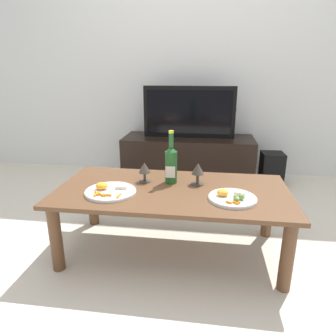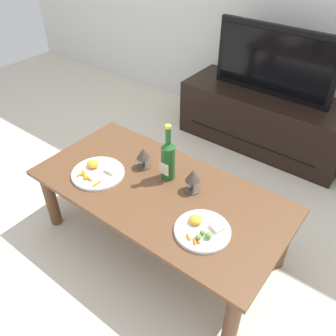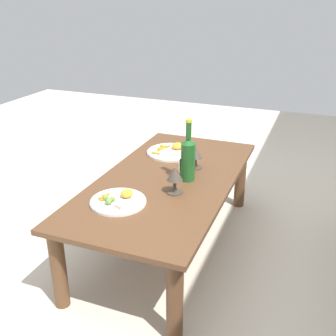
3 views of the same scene
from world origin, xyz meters
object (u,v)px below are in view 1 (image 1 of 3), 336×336
floor_speaker (272,169)px  dinner_plate_left (110,191)px  dining_table (172,199)px  goblet_right (198,170)px  wine_bottle (171,163)px  goblet_left (145,169)px  dinner_plate_right (232,197)px  tv_stand (188,159)px  tv_screen (189,112)px

floor_speaker → dinner_plate_left: bearing=-133.0°
dining_table → goblet_right: (0.15, 0.10, 0.16)m
wine_bottle → goblet_right: wine_bottle is taller
goblet_left → dinner_plate_left: (-0.16, -0.21, -0.07)m
goblet_left → dinner_plate_right: bearing=-21.3°
dining_table → tv_stand: (-0.00, 1.34, -0.13)m
floor_speaker → dinner_plate_right: (-0.50, -1.42, 0.27)m
dinner_plate_left → wine_bottle: bearing=33.4°
tv_stand → goblet_right: (0.15, -1.24, 0.29)m
goblet_left → dinner_plate_left: size_ratio=0.43×
tv_stand → floor_speaker: tv_stand is taller
tv_stand → goblet_right: size_ratio=9.55×
dining_table → tv_stand: tv_stand is taller
tv_screen → goblet_left: bearing=-98.5°
tv_screen → goblet_right: (0.15, -1.24, -0.19)m
floor_speaker → dinner_plate_right: 1.53m
tv_screen → goblet_right: size_ratio=6.60×
wine_bottle → goblet_left: size_ratio=2.62×
goblet_right → floor_speaker: bearing=60.3°
tv_screen → wine_bottle: size_ratio=2.74×
dining_table → floor_speaker: bearing=57.4°
tv_stand → tv_screen: (-0.00, -0.00, 0.48)m
tv_stand → tv_screen: size_ratio=1.45×
dining_table → goblet_left: goblet_left is taller
goblet_left → dinner_plate_right: (0.53, -0.21, -0.07)m
dining_table → goblet_left: bearing=152.9°
goblet_left → dinner_plate_left: bearing=-128.2°
tv_screen → dining_table: bearing=-89.9°
tv_screen → dinner_plate_right: size_ratio=3.42×
tv_stand → tv_screen: 0.48m
goblet_left → goblet_right: size_ratio=0.92×
floor_speaker → dinner_plate_right: dinner_plate_right is taller
dining_table → tv_stand: size_ratio=1.05×
dining_table → goblet_left: size_ratio=10.92×
tv_stand → goblet_left: 1.29m
tv_screen → floor_speaker: 1.00m
floor_speaker → wine_bottle: wine_bottle is taller
tv_screen → goblet_left: 1.27m
wine_bottle → goblet_right: bearing=-3.7°
goblet_right → dinner_plate_right: bearing=-46.2°
tv_screen → dinner_plate_left: size_ratio=3.08×
tv_screen → dinner_plate_left: bearing=-103.5°
dining_table → floor_speaker: size_ratio=4.24×
floor_speaker → goblet_right: 1.45m
tv_stand → dinner_plate_left: bearing=-103.5°
floor_speaker → goblet_right: size_ratio=2.37×
floor_speaker → goblet_right: bearing=-122.8°
goblet_left → dinner_plate_right: 0.58m
goblet_left → goblet_right: (0.33, -0.00, 0.01)m
tv_stand → goblet_left: size_ratio=10.39×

